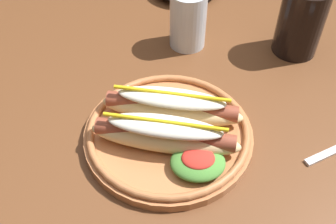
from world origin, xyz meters
The scene contains 4 objects.
dining_table centered at (0.00, 0.00, 0.65)m, with size 1.49×0.89×0.74m.
hot_dog_plate centered at (-0.02, -0.18, 0.77)m, with size 0.27×0.27×0.08m.
soda_cup centered at (0.24, 0.05, 0.81)m, with size 0.09×0.09×0.14m, color black.
water_cup centered at (0.02, 0.07, 0.80)m, with size 0.07×0.07×0.12m, color silver.
Camera 1 is at (-0.03, -0.59, 1.24)m, focal length 42.39 mm.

